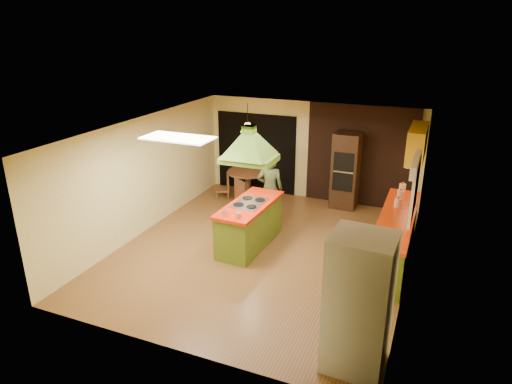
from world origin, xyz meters
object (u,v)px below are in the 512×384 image
at_px(kitchen_island, 250,224).
at_px(wall_oven, 346,171).
at_px(man, 270,189).
at_px(refrigerator, 358,303).
at_px(dining_table, 248,179).
at_px(canister_large, 402,189).

xyz_separation_m(kitchen_island, wall_oven, (1.32, 2.85, 0.47)).
bearing_deg(man, wall_oven, -149.88).
bearing_deg(man, refrigerator, 105.86).
height_order(kitchen_island, man, man).
height_order(refrigerator, dining_table, refrigerator).
relative_size(man, dining_table, 1.53).
distance_m(kitchen_island, wall_oven, 3.17).
bearing_deg(canister_large, refrigerator, -91.05).
bearing_deg(wall_oven, kitchen_island, -113.47).
xyz_separation_m(man, wall_oven, (1.37, 1.57, 0.14)).
height_order(man, dining_table, man).
relative_size(wall_oven, canister_large, 9.10).
xyz_separation_m(kitchen_island, dining_table, (-1.06, 2.36, 0.08)).
bearing_deg(dining_table, wall_oven, 11.48).
bearing_deg(canister_large, kitchen_island, -146.88).
distance_m(refrigerator, wall_oven, 5.68).
bearing_deg(man, kitchen_island, 73.61).
height_order(man, refrigerator, refrigerator).
distance_m(kitchen_island, man, 1.32).
bearing_deg(refrigerator, man, 126.63).
bearing_deg(refrigerator, dining_table, 128.63).
relative_size(kitchen_island, refrigerator, 0.99).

